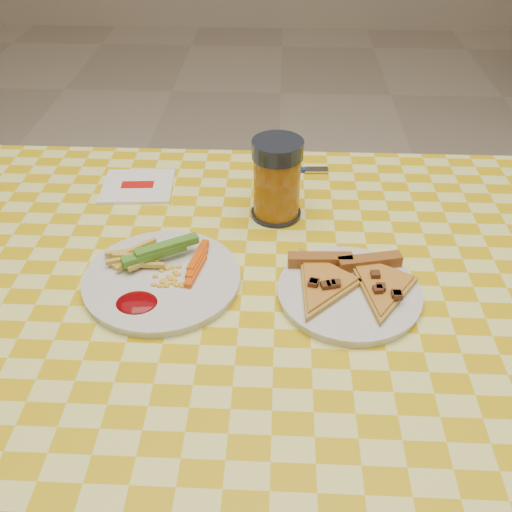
% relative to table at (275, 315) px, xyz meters
% --- Properties ---
extents(table, '(1.28, 0.88, 0.76)m').
position_rel_table_xyz_m(table, '(0.00, 0.00, 0.00)').
color(table, silver).
rests_on(table, ground).
extents(plate_left, '(0.31, 0.31, 0.01)m').
position_rel_table_xyz_m(plate_left, '(-0.18, -0.01, 0.08)').
color(plate_left, silver).
rests_on(plate_left, table).
extents(plate_right, '(0.27, 0.27, 0.01)m').
position_rel_table_xyz_m(plate_right, '(0.11, -0.03, 0.08)').
color(plate_right, silver).
rests_on(plate_right, table).
extents(fries_veggies, '(0.19, 0.17, 0.04)m').
position_rel_table_xyz_m(fries_veggies, '(-0.18, 0.00, 0.10)').
color(fries_veggies, gold).
rests_on(fries_veggies, plate_left).
extents(pizza_slices, '(0.23, 0.22, 0.02)m').
position_rel_table_xyz_m(pizza_slices, '(0.11, -0.02, 0.09)').
color(pizza_slices, gold).
rests_on(pizza_slices, plate_right).
extents(drink_glass, '(0.09, 0.09, 0.15)m').
position_rel_table_xyz_m(drink_glass, '(-0.00, 0.19, 0.15)').
color(drink_glass, black).
rests_on(drink_glass, table).
extents(napkin, '(0.14, 0.13, 0.01)m').
position_rel_table_xyz_m(napkin, '(-0.28, 0.27, 0.08)').
color(napkin, white).
rests_on(napkin, table).
extents(fork, '(0.15, 0.02, 0.01)m').
position_rel_table_xyz_m(fork, '(0.03, 0.35, 0.08)').
color(fork, navy).
rests_on(fork, table).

